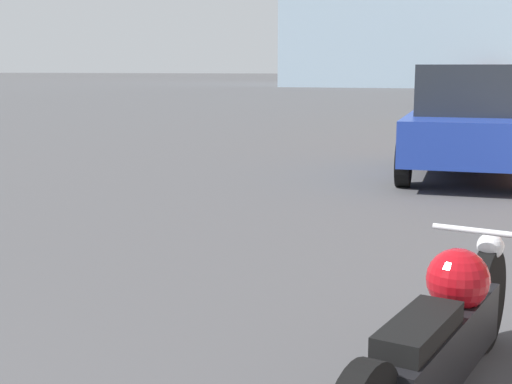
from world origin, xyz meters
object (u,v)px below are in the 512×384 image
object	(u,v)px
parked_car_green	(491,81)
motorcycle	(442,337)
parked_car_yellow	(490,97)
parked_car_black	(485,88)
parked_car_red	(495,79)
parked_car_blue	(468,122)

from	to	relation	value
parked_car_green	motorcycle	bearing A→B (deg)	-88.29
parked_car_yellow	parked_car_black	bearing A→B (deg)	87.29
parked_car_yellow	parked_car_black	world-z (taller)	parked_car_yellow
motorcycle	parked_car_red	distance (m)	54.87
parked_car_blue	parked_car_red	world-z (taller)	parked_car_red
parked_car_yellow	parked_car_black	distance (m)	10.75
motorcycle	parked_car_red	world-z (taller)	parked_car_red
parked_car_blue	parked_car_green	world-z (taller)	parked_car_green
motorcycle	parked_car_yellow	bearing A→B (deg)	102.56
parked_car_yellow	parked_car_red	bearing A→B (deg)	85.49
parked_car_yellow	parked_car_green	xyz separation A→B (m)	(-0.28, 23.61, 0.06)
motorcycle	parked_car_blue	xyz separation A→B (m)	(-0.24, 8.02, 0.48)
motorcycle	parked_car_green	xyz separation A→B (m)	(-0.38, 42.72, 0.51)
motorcycle	parked_car_blue	world-z (taller)	parked_car_blue
parked_car_green	parked_car_blue	bearing A→B (deg)	-88.57
parked_car_blue	parked_car_yellow	bearing A→B (deg)	87.33
parked_car_yellow	parked_car_red	size ratio (longest dim) A/B	1.02
motorcycle	parked_car_green	size ratio (longest dim) A/B	0.57
parked_car_blue	parked_car_red	xyz separation A→B (m)	(0.01, 46.85, 0.00)
parked_car_blue	parked_car_yellow	distance (m)	11.09
parked_car_green	parked_car_red	xyz separation A→B (m)	(0.15, 12.15, -0.03)
parked_car_red	parked_car_blue	bearing A→B (deg)	-95.92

